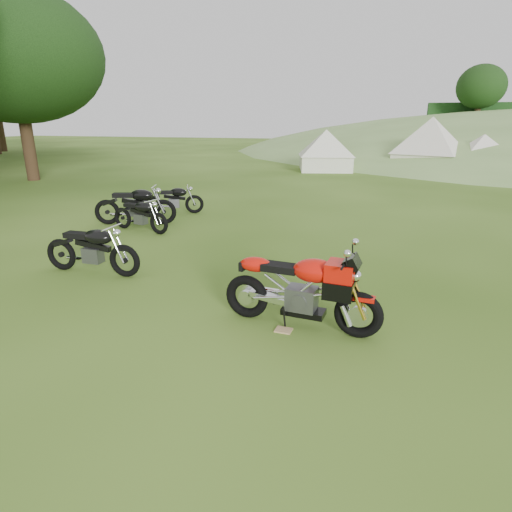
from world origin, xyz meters
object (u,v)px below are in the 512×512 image
(vintage_moto_a, at_px, (91,248))
(vintage_moto_b, at_px, (135,204))
(tent_left, at_px, (326,149))
(plywood_board, at_px, (284,330))
(sport_motorcycle, at_px, (301,284))
(tent_right, at_px, (482,152))
(vintage_moto_c, at_px, (173,199))
(vintage_moto_d, at_px, (140,214))
(tent_mid, at_px, (430,146))

(vintage_moto_a, bearing_deg, vintage_moto_b, 109.69)
(vintage_moto_b, relative_size, tent_left, 0.78)
(vintage_moto_a, bearing_deg, tent_left, 83.79)
(plywood_board, bearing_deg, vintage_moto_a, 162.31)
(sport_motorcycle, distance_m, tent_right, 21.62)
(vintage_moto_a, distance_m, tent_left, 18.62)
(vintage_moto_c, bearing_deg, vintage_moto_a, -102.70)
(sport_motorcycle, bearing_deg, vintage_moto_c, 135.05)
(vintage_moto_d, relative_size, tent_right, 0.67)
(sport_motorcycle, xyz_separation_m, tent_right, (6.13, 20.73, 0.48))
(vintage_moto_a, distance_m, vintage_moto_c, 5.43)
(vintage_moto_a, xyz_separation_m, tent_left, (2.02, 18.50, 0.69))
(plywood_board, distance_m, tent_mid, 21.52)
(vintage_moto_d, bearing_deg, tent_left, 92.62)
(vintage_moto_d, distance_m, tent_right, 19.94)
(tent_mid, bearing_deg, vintage_moto_d, -96.01)
(sport_motorcycle, distance_m, tent_mid, 21.26)
(plywood_board, height_order, vintage_moto_d, vintage_moto_d)
(plywood_board, distance_m, vintage_moto_d, 6.53)
(tent_right, bearing_deg, sport_motorcycle, -115.39)
(plywood_board, height_order, tent_mid, tent_mid)
(vintage_moto_a, bearing_deg, plywood_board, -17.68)
(plywood_board, relative_size, vintage_moto_a, 0.12)
(plywood_board, xyz_separation_m, tent_left, (-1.98, 19.78, 1.20))
(plywood_board, distance_m, vintage_moto_a, 4.22)
(vintage_moto_c, height_order, tent_right, tent_right)
(vintage_moto_a, bearing_deg, vintage_moto_c, 100.33)
(vintage_moto_a, distance_m, tent_right, 22.20)
(vintage_moto_c, distance_m, vintage_moto_d, 2.23)
(vintage_moto_d, bearing_deg, vintage_moto_b, 142.05)
(tent_mid, bearing_deg, tent_right, 15.81)
(tent_mid, relative_size, tent_right, 1.24)
(vintage_moto_b, bearing_deg, tent_mid, 43.69)
(sport_motorcycle, distance_m, vintage_moto_b, 7.35)
(vintage_moto_a, relative_size, vintage_moto_b, 0.89)
(vintage_moto_a, xyz_separation_m, vintage_moto_c, (-0.97, 5.34, -0.04))
(vintage_moto_a, height_order, vintage_moto_d, vintage_moto_a)
(plywood_board, xyz_separation_m, vintage_moto_c, (-4.97, 6.62, 0.46))
(vintage_moto_d, bearing_deg, tent_right, 69.11)
(vintage_moto_b, relative_size, tent_mid, 0.67)
(vintage_moto_c, xyz_separation_m, tent_right, (11.29, 14.31, 0.66))
(tent_mid, bearing_deg, sport_motorcycle, -78.60)
(vintage_moto_b, relative_size, vintage_moto_c, 1.22)
(sport_motorcycle, relative_size, vintage_moto_a, 1.11)
(vintage_moto_b, relative_size, vintage_moto_d, 1.23)
(vintage_moto_c, height_order, vintage_moto_d, vintage_moto_c)
(sport_motorcycle, height_order, tent_right, tent_right)
(vintage_moto_d, relative_size, tent_mid, 0.54)
(vintage_moto_d, relative_size, tent_left, 0.64)
(vintage_moto_c, distance_m, tent_right, 18.24)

